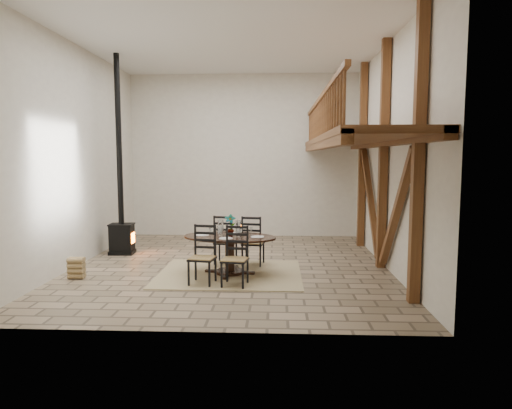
{
  "coord_description": "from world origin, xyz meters",
  "views": [
    {
      "loc": [
        1.05,
        -10.2,
        2.48
      ],
      "look_at": [
        0.55,
        0.4,
        1.36
      ],
      "focal_mm": 32.0,
      "sensor_mm": 36.0,
      "label": 1
    }
  ],
  "objects_px": {
    "log_stack": "(76,268)",
    "log_basket": "(124,246)",
    "wood_stove": "(121,210)",
    "dining_table": "(230,253)"
  },
  "relations": [
    {
      "from": "log_stack",
      "to": "log_basket",
      "type": "bearing_deg",
      "value": 87.01
    },
    {
      "from": "log_basket",
      "to": "log_stack",
      "type": "relative_size",
      "value": 1.21
    },
    {
      "from": "dining_table",
      "to": "log_basket",
      "type": "distance_m",
      "value": 3.59
    },
    {
      "from": "wood_stove",
      "to": "log_basket",
      "type": "relative_size",
      "value": 9.58
    },
    {
      "from": "dining_table",
      "to": "wood_stove",
      "type": "bearing_deg",
      "value": 156.25
    },
    {
      "from": "wood_stove",
      "to": "log_basket",
      "type": "xyz_separation_m",
      "value": [
        -0.0,
        0.13,
        -0.96
      ]
    },
    {
      "from": "wood_stove",
      "to": "dining_table",
      "type": "bearing_deg",
      "value": -34.79
    },
    {
      "from": "dining_table",
      "to": "wood_stove",
      "type": "relative_size",
      "value": 0.47
    },
    {
      "from": "dining_table",
      "to": "log_basket",
      "type": "bearing_deg",
      "value": 154.48
    },
    {
      "from": "log_basket",
      "to": "log_stack",
      "type": "height_order",
      "value": "same"
    }
  ]
}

